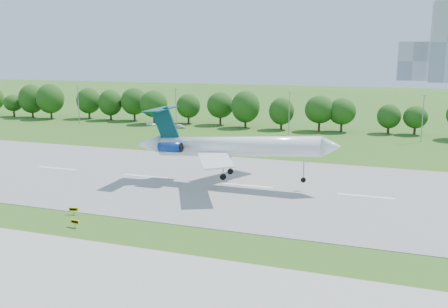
# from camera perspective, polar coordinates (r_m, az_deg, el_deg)

# --- Properties ---
(ground) EXTENTS (600.00, 600.00, 0.00)m
(ground) POSITION_cam_1_polar(r_m,az_deg,el_deg) (74.78, -18.12, -6.88)
(ground) COLOR #2E5716
(ground) RESTS_ON ground
(runway) EXTENTS (400.00, 45.00, 0.08)m
(runway) POSITION_cam_1_polar(r_m,az_deg,el_deg) (94.90, -8.96, -2.56)
(runway) COLOR gray
(runway) RESTS_ON ground
(tree_line) EXTENTS (288.40, 8.40, 10.40)m
(tree_line) POSITION_cam_1_polar(r_m,az_deg,el_deg) (155.19, 2.80, 5.31)
(tree_line) COLOR #382314
(tree_line) RESTS_ON ground
(light_poles) EXTENTS (175.90, 0.25, 12.19)m
(light_poles) POSITION_cam_1_polar(r_m,az_deg,el_deg) (146.46, 0.73, 5.01)
(light_poles) COLOR gray
(light_poles) RESTS_ON ground
(airliner) EXTENTS (36.97, 26.94, 12.13)m
(airliner) POSITION_cam_1_polar(r_m,az_deg,el_deg) (86.93, 0.39, 0.96)
(airliner) COLOR white
(airliner) RESTS_ON ground
(taxi_sign_centre) EXTENTS (1.47, 0.48, 1.03)m
(taxi_sign_centre) POSITION_cam_1_polar(r_m,az_deg,el_deg) (75.23, -16.80, -6.08)
(taxi_sign_centre) COLOR gray
(taxi_sign_centre) RESTS_ON ground
(taxi_sign_right) EXTENTS (1.50, 0.35, 1.05)m
(taxi_sign_right) POSITION_cam_1_polar(r_m,az_deg,el_deg) (69.81, -16.66, -7.43)
(taxi_sign_right) COLOR gray
(taxi_sign_right) RESTS_ON ground
(service_vehicle_a) EXTENTS (3.41, 2.23, 1.06)m
(service_vehicle_a) POSITION_cam_1_polar(r_m,az_deg,el_deg) (161.63, -8.37, 3.43)
(service_vehicle_a) COLOR white
(service_vehicle_a) RESTS_ON ground
(service_vehicle_b) EXTENTS (3.78, 1.70, 1.26)m
(service_vehicle_b) POSITION_cam_1_polar(r_m,az_deg,el_deg) (154.90, -5.10, 3.19)
(service_vehicle_b) COLOR white
(service_vehicle_b) RESTS_ON ground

